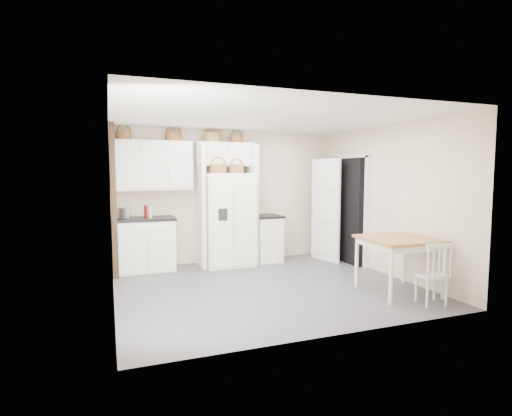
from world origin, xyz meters
name	(u,v)px	position (x,y,z in m)	size (l,w,h in m)	color
floor	(267,286)	(0.00, 0.00, 0.00)	(4.50, 4.50, 0.00)	#414145
ceiling	(267,118)	(0.00, 0.00, 2.60)	(4.50, 4.50, 0.00)	white
wall_back	(230,196)	(0.00, 2.00, 1.30)	(4.50, 4.50, 0.00)	beige
wall_left	(111,208)	(-2.25, 0.00, 1.30)	(4.00, 4.00, 0.00)	beige
wall_right	(388,200)	(2.25, 0.00, 1.30)	(4.00, 4.00, 0.00)	beige
refrigerator	(228,219)	(-0.15, 1.62, 0.88)	(0.91, 0.73, 1.76)	white
base_cab_left	(146,245)	(-1.68, 1.70, 0.46)	(1.00, 0.63, 0.93)	white
base_cab_right	(266,239)	(0.67, 1.70, 0.44)	(0.50, 0.60, 0.89)	white
dining_table	(398,265)	(1.70, -0.97, 0.41)	(0.99, 0.99, 0.82)	brown
windsor_chair	(431,275)	(1.77, -1.54, 0.40)	(0.39, 0.35, 0.80)	white
counter_left	(145,219)	(-1.68, 1.70, 0.95)	(1.04, 0.67, 0.04)	black
counter_right	(267,216)	(0.67, 1.70, 0.91)	(0.54, 0.64, 0.04)	black
toaster	(122,213)	(-2.06, 1.70, 1.06)	(0.27, 0.15, 0.18)	silver
cookbook_red	(146,212)	(-1.66, 1.62, 1.08)	(0.03, 0.15, 0.22)	maroon
cookbook_cream	(151,212)	(-1.58, 1.62, 1.08)	(0.03, 0.14, 0.22)	beige
basket_upper_a	(124,136)	(-1.99, 1.83, 2.43)	(0.26, 0.26, 0.15)	#613212
basket_upper_c	(174,137)	(-1.12, 1.83, 2.43)	(0.29, 0.29, 0.17)	#613212
basket_bridge_a	(212,137)	(-0.40, 1.83, 2.44)	(0.32, 0.32, 0.18)	brown
basket_bridge_b	(236,139)	(0.08, 1.83, 2.42)	(0.25, 0.25, 0.14)	#613212
basket_fridge_a	(218,169)	(-0.36, 1.52, 1.84)	(0.31, 0.31, 0.17)	#613212
basket_fridge_b	(236,169)	(-0.01, 1.52, 1.84)	(0.27, 0.27, 0.15)	#613212
upper_cabinet	(153,166)	(-1.50, 1.83, 1.90)	(1.40, 0.34, 0.90)	white
bridge_cabinet	(225,154)	(-0.15, 1.83, 2.12)	(1.12, 0.34, 0.45)	white
fridge_panel_left	(201,206)	(-0.66, 1.70, 1.15)	(0.08, 0.60, 2.30)	white
fridge_panel_right	(252,204)	(0.36, 1.70, 1.15)	(0.08, 0.60, 2.30)	white
trim_post	(114,201)	(-2.20, 1.35, 1.30)	(0.09, 0.09, 2.60)	#3F2918
doorway_void	(350,211)	(2.16, 1.00, 1.02)	(0.18, 0.85, 2.05)	black
door_slab	(325,210)	(1.80, 1.33, 1.02)	(0.80, 0.04, 2.05)	white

